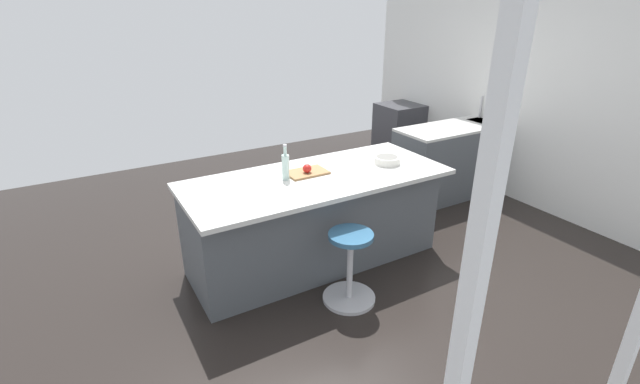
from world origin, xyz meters
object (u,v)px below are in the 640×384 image
fruit_bowl (387,160)px  cutting_board (307,172)px  water_bottle (286,166)px  stool_by_window (350,269)px  kitchen_island (315,219)px  oven_range (399,132)px  apple_red (307,168)px

fruit_bowl → cutting_board: bearing=-11.0°
water_bottle → stool_by_window: bearing=107.3°
kitchen_island → stool_by_window: size_ratio=3.77×
oven_range → kitchen_island: size_ratio=0.37×
oven_range → kitchen_island: kitchen_island is taller
oven_range → kitchen_island: 3.26m
cutting_board → water_bottle: size_ratio=1.15×
cutting_board → kitchen_island: bearing=130.3°
water_bottle → fruit_bowl: (-1.00, 0.12, -0.08)m
oven_range → cutting_board: size_ratio=2.42×
oven_range → apple_red: size_ratio=11.10×
fruit_bowl → oven_range: bearing=-132.6°
kitchen_island → apple_red: 0.50m
stool_by_window → apple_red: size_ratio=7.97×
apple_red → water_bottle: (0.21, 0.01, 0.06)m
kitchen_island → stool_by_window: (0.05, 0.67, -0.15)m
apple_red → fruit_bowl: apple_red is taller
kitchen_island → water_bottle: (0.27, -0.02, 0.56)m
kitchen_island → apple_red: (0.06, -0.03, 0.50)m
oven_range → fruit_bowl: (1.88, 2.04, 0.49)m
cutting_board → fruit_bowl: fruit_bowl is taller
stool_by_window → water_bottle: water_bottle is taller
cutting_board → fruit_bowl: 0.80m
stool_by_window → water_bottle: size_ratio=2.00×
cutting_board → water_bottle: water_bottle is taller
water_bottle → fruit_bowl: bearing=173.3°
kitchen_island → water_bottle: bearing=-4.6°
stool_by_window → apple_red: (0.00, -0.70, 0.65)m
kitchen_island → stool_by_window: kitchen_island is taller
apple_red → fruit_bowl: bearing=171.2°
stool_by_window → water_bottle: 1.02m
kitchen_island → stool_by_window: bearing=85.3°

